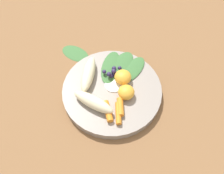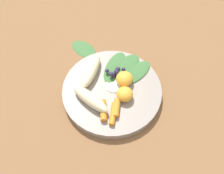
{
  "view_description": "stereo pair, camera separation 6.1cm",
  "coord_description": "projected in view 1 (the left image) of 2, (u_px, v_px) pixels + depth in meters",
  "views": [
    {
      "loc": [
        -0.11,
        0.34,
        0.61
      ],
      "look_at": [
        0.0,
        0.0,
        0.03
      ],
      "focal_mm": 40.13,
      "sensor_mm": 36.0,
      "label": 1
    },
    {
      "loc": [
        -0.17,
        0.32,
        0.61
      ],
      "look_at": [
        0.0,
        0.0,
        0.03
      ],
      "focal_mm": 40.13,
      "sensor_mm": 36.0,
      "label": 2
    }
  ],
  "objects": [
    {
      "name": "ground_plane",
      "position": [
        112.0,
        93.0,
        0.71
      ],
      "size": [
        2.4,
        2.4,
        0.0
      ],
      "primitive_type": "plane",
      "color": "brown"
    },
    {
      "name": "bowl",
      "position": [
        112.0,
        91.0,
        0.7
      ],
      "size": [
        0.27,
        0.27,
        0.02
      ],
      "primitive_type": "cylinder",
      "color": "gray",
      "rests_on": "ground_plane"
    },
    {
      "name": "banana_peeled_left",
      "position": [
        93.0,
        102.0,
        0.65
      ],
      "size": [
        0.12,
        0.06,
        0.03
      ],
      "primitive_type": "ellipsoid",
      "rotation": [
        0.0,
        0.0,
        2.93
      ],
      "color": "beige",
      "rests_on": "bowl"
    },
    {
      "name": "banana_peeled_right",
      "position": [
        88.0,
        74.0,
        0.69
      ],
      "size": [
        0.05,
        0.12,
        0.03
      ],
      "primitive_type": "ellipsoid",
      "rotation": [
        0.0,
        0.0,
        1.73
      ],
      "color": "beige",
      "rests_on": "bowl"
    },
    {
      "name": "orange_segment_near",
      "position": [
        123.0,
        77.0,
        0.69
      ],
      "size": [
        0.05,
        0.05,
        0.03
      ],
      "primitive_type": "ellipsoid",
      "color": "#F4A833",
      "rests_on": "bowl"
    },
    {
      "name": "orange_segment_far",
      "position": [
        126.0,
        92.0,
        0.66
      ],
      "size": [
        0.04,
        0.04,
        0.03
      ],
      "primitive_type": "ellipsoid",
      "color": "#F4A833",
      "rests_on": "bowl"
    },
    {
      "name": "carrot_front",
      "position": [
        108.0,
        111.0,
        0.64
      ],
      "size": [
        0.04,
        0.06,
        0.02
      ],
      "primitive_type": "cylinder",
      "rotation": [
        0.0,
        1.57,
        2.12
      ],
      "color": "orange",
      "rests_on": "bowl"
    },
    {
      "name": "carrot_mid_left",
      "position": [
        118.0,
        113.0,
        0.64
      ],
      "size": [
        0.03,
        0.06,
        0.01
      ],
      "primitive_type": "cylinder",
      "rotation": [
        0.0,
        1.57,
        1.91
      ],
      "color": "orange",
      "rests_on": "bowl"
    },
    {
      "name": "carrot_mid_right",
      "position": [
        120.0,
        107.0,
        0.65
      ],
      "size": [
        0.03,
        0.05,
        0.02
      ],
      "primitive_type": "cylinder",
      "rotation": [
        0.0,
        1.57,
        1.92
      ],
      "color": "orange",
      "rests_on": "bowl"
    },
    {
      "name": "blueberry_pile",
      "position": [
        113.0,
        72.0,
        0.7
      ],
      "size": [
        0.04,
        0.05,
        0.03
      ],
      "color": "#2D234C",
      "rests_on": "bowl"
    },
    {
      "name": "coconut_shred_patch",
      "position": [
        112.0,
        85.0,
        0.69
      ],
      "size": [
        0.05,
        0.05,
        0.0
      ],
      "primitive_type": "cylinder",
      "color": "white",
      "rests_on": "bowl"
    },
    {
      "name": "kale_leaf_left",
      "position": [
        133.0,
        69.0,
        0.72
      ],
      "size": [
        0.07,
        0.11,
        0.0
      ],
      "primitive_type": "ellipsoid",
      "rotation": [
        0.0,
        0.0,
        4.43
      ],
      "color": "#3D7038",
      "rests_on": "bowl"
    },
    {
      "name": "kale_leaf_right",
      "position": [
        121.0,
        65.0,
        0.73
      ],
      "size": [
        0.08,
        0.12,
        0.0
      ],
      "primitive_type": "ellipsoid",
      "rotation": [
        0.0,
        0.0,
        4.5
      ],
      "color": "#3D7038",
      "rests_on": "bowl"
    },
    {
      "name": "kale_leaf_rear",
      "position": [
        111.0,
        67.0,
        0.72
      ],
      "size": [
        0.07,
        0.12,
        0.0
      ],
      "primitive_type": "ellipsoid",
      "rotation": [
        0.0,
        0.0,
        4.83
      ],
      "color": "#3D7038",
      "rests_on": "bowl"
    },
    {
      "name": "kale_leaf_stray",
      "position": [
        75.0,
        53.0,
        0.78
      ],
      "size": [
        0.1,
        0.07,
        0.01
      ],
      "primitive_type": "ellipsoid",
      "rotation": [
        0.0,
        0.0,
        6.04
      ],
      "color": "#3D7038",
      "rests_on": "ground_plane"
    }
  ]
}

